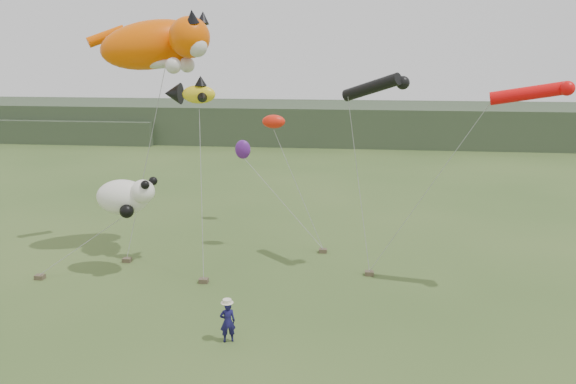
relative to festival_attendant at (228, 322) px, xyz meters
name	(u,v)px	position (x,y,z in m)	size (l,w,h in m)	color
ground	(248,330)	(0.54, 0.88, -0.74)	(120.00, 120.00, 0.00)	#385123
headland	(294,123)	(-2.57, 45.57, 1.19)	(90.00, 13.00, 4.00)	#2D3D28
festival_attendant	(228,322)	(0.00, 0.00, 0.00)	(0.54, 0.35, 1.47)	#151246
sandbag_anchors	(215,268)	(-2.04, 6.33, -0.64)	(14.73, 5.07, 0.20)	brown
cat_kite	(161,44)	(-4.63, 8.16, 9.28)	(6.37, 4.05, 2.89)	#F05600
fish_kite	(189,93)	(-3.04, 6.86, 7.18)	(2.38, 1.64, 1.26)	yellow
tube_kites	(447,89)	(7.79, 6.39, 7.47)	(8.67, 3.86, 1.33)	black
panda_kite	(126,197)	(-5.69, 5.57, 2.80)	(2.73, 1.76, 1.69)	white
misc_kites	(255,138)	(-1.04, 11.84, 4.51)	(3.43, 5.17, 3.03)	red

